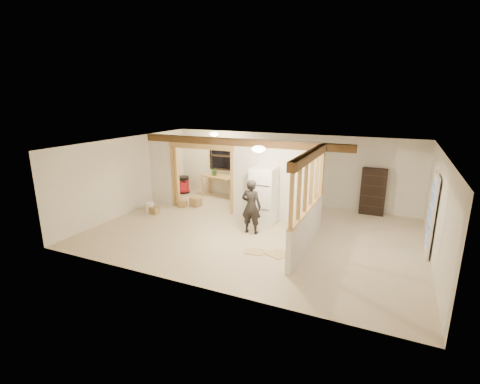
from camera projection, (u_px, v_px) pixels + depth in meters
The scene contains 30 objects.
floor at pixel (254, 232), 9.99m from camera, with size 9.00×6.50×0.01m, color #CAB696.
ceiling at pixel (255, 145), 9.32m from camera, with size 9.00×6.50×0.01m, color white.
wall_back at pixel (288, 169), 12.51m from camera, with size 9.00×0.01×2.50m, color silver.
wall_front at pixel (192, 229), 6.80m from camera, with size 9.00×0.01×2.50m, color silver.
wall_left at pixel (128, 175), 11.45m from camera, with size 0.01×6.50×2.50m, color silver.
wall_right at pixel (438, 211), 7.86m from camera, with size 0.01×6.50×2.50m, color silver.
partition_left_stub at pixel (162, 170), 12.32m from camera, with size 0.90×0.12×2.50m, color white.
partition_center at pixel (275, 181), 10.63m from camera, with size 2.80×0.12×2.50m, color white.
doorway_frame at pixel (202, 178), 11.70m from camera, with size 2.46×0.14×2.20m, color tan.
header_beam_back at pixel (240, 142), 10.81m from camera, with size 7.00×0.18×0.22m, color brown.
header_beam_right at pixel (310, 156), 8.37m from camera, with size 0.18×3.30×0.22m, color brown.
pony_wall at pixel (306, 229), 8.86m from camera, with size 0.12×3.20×1.00m, color white.
stud_partition at pixel (309, 185), 8.56m from camera, with size 0.14×3.20×1.32m, color tan.
window_back at pixel (223, 156), 13.40m from camera, with size 1.12×0.10×1.10m, color black.
french_door at pixel (432, 216), 8.31m from camera, with size 0.12×0.86×2.00m, color white.
ceiling_dome_main at pixel (259, 149), 8.77m from camera, with size 0.36×0.36×0.16m, color #FFEABF.
ceiling_dome_util at pixel (214, 134), 12.35m from camera, with size 0.32×0.32×0.14m, color #FFEABF.
hanging_bulb at pixel (217, 145), 11.61m from camera, with size 0.07×0.07×0.07m, color #FFD88C.
refrigerator at pixel (264, 196), 10.46m from camera, with size 0.72×0.70×1.74m, color white.
woman at pixel (251, 207), 9.71m from camera, with size 0.57×0.37×1.56m, color #2B2525.
work_table at pixel (220, 186), 13.44m from camera, with size 1.31×0.65×0.82m, color tan.
potted_plant at pixel (215, 171), 13.33m from camera, with size 0.30×0.26×0.34m, color #2D5720.
shop_vac at pixel (183, 185), 13.97m from camera, with size 0.52×0.52×0.68m, color maroon.
bookshelf at pixel (373, 192), 11.29m from camera, with size 0.77×0.26×1.54m, color black.
bucket at pixel (150, 207), 11.63m from camera, with size 0.28×0.28×0.35m, color white.
box_util_a at pixel (196, 202), 12.31m from camera, with size 0.35×0.30×0.30m, color #9D7A4C.
box_util_b at pixel (183, 203), 12.24m from camera, with size 0.26×0.26×0.24m, color #9D7A4C.
box_front at pixel (154, 210), 11.50m from camera, with size 0.28×0.23×0.23m, color #9D7A4C.
floor_panel_near at pixel (277, 254), 8.57m from camera, with size 0.48×0.48×0.02m, color tan.
floor_panel_far at pixel (255, 252), 8.68m from camera, with size 0.48×0.38×0.02m, color tan.
Camera 1 is at (3.49, -8.66, 3.75)m, focal length 26.00 mm.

